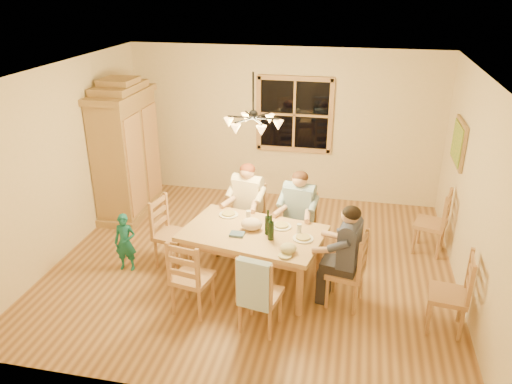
% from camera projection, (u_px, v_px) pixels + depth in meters
% --- Properties ---
extents(floor, '(5.50, 5.50, 0.00)m').
position_uv_depth(floor, '(254.00, 263.00, 7.11)').
color(floor, brown).
rests_on(floor, ground).
extents(ceiling, '(5.50, 5.00, 0.02)m').
position_uv_depth(ceiling, '(253.00, 72.00, 6.04)').
color(ceiling, white).
rests_on(ceiling, wall_back).
extents(wall_back, '(5.50, 0.02, 2.70)m').
position_uv_depth(wall_back, '(283.00, 125.00, 8.82)').
color(wall_back, beige).
rests_on(wall_back, floor).
extents(wall_left, '(0.02, 5.00, 2.70)m').
position_uv_depth(wall_left, '(65.00, 161.00, 7.09)').
color(wall_left, beige).
rests_on(wall_left, floor).
extents(wall_right, '(0.02, 5.00, 2.70)m').
position_uv_depth(wall_right, '(474.00, 192.00, 6.06)').
color(wall_right, beige).
rests_on(wall_right, floor).
extents(window, '(1.30, 0.06, 1.30)m').
position_uv_depth(window, '(294.00, 115.00, 8.67)').
color(window, black).
rests_on(window, wall_back).
extents(painting, '(0.06, 0.78, 0.64)m').
position_uv_depth(painting, '(459.00, 143.00, 7.04)').
color(painting, '#966B41').
rests_on(painting, wall_right).
extents(chandelier, '(0.77, 0.68, 0.71)m').
position_uv_depth(chandelier, '(253.00, 122.00, 6.29)').
color(chandelier, black).
rests_on(chandelier, ceiling).
extents(armoire, '(0.66, 1.40, 2.30)m').
position_uv_depth(armoire, '(127.00, 154.00, 8.27)').
color(armoire, '#966B41').
rests_on(armoire, floor).
extents(dining_table, '(1.93, 1.38, 0.76)m').
position_uv_depth(dining_table, '(253.00, 238.00, 6.42)').
color(dining_table, tan).
rests_on(dining_table, floor).
extents(chair_far_left, '(0.51, 0.49, 0.99)m').
position_uv_depth(chair_far_left, '(248.00, 229.00, 7.43)').
color(chair_far_left, '#AB784B').
rests_on(chair_far_left, floor).
extents(chair_far_right, '(0.51, 0.49, 0.99)m').
position_uv_depth(chair_far_right, '(298.00, 239.00, 7.15)').
color(chair_far_right, '#AB784B').
rests_on(chair_far_right, floor).
extents(chair_near_left, '(0.51, 0.49, 0.99)m').
position_uv_depth(chair_near_left, '(193.00, 288.00, 6.02)').
color(chair_near_left, '#AB784B').
rests_on(chair_near_left, floor).
extents(chair_near_right, '(0.51, 0.49, 0.99)m').
position_uv_depth(chair_near_right, '(260.00, 305.00, 5.71)').
color(chair_near_right, '#AB784B').
rests_on(chair_near_right, floor).
extents(chair_end_left, '(0.49, 0.51, 0.99)m').
position_uv_depth(chair_end_left, '(173.00, 245.00, 7.00)').
color(chair_end_left, '#AB784B').
rests_on(chair_end_left, floor).
extents(chair_end_right, '(0.49, 0.51, 0.99)m').
position_uv_depth(chair_end_right, '(345.00, 282.00, 6.14)').
color(chair_end_right, '#AB784B').
rests_on(chair_end_right, floor).
extents(adult_woman, '(0.45, 0.48, 0.87)m').
position_uv_depth(adult_woman, '(247.00, 196.00, 7.21)').
color(adult_woman, beige).
rests_on(adult_woman, floor).
extents(adult_plaid_man, '(0.45, 0.48, 0.87)m').
position_uv_depth(adult_plaid_man, '(299.00, 205.00, 6.94)').
color(adult_plaid_man, '#32618A').
rests_on(adult_plaid_man, floor).
extents(adult_slate_man, '(0.48, 0.45, 0.87)m').
position_uv_depth(adult_slate_man, '(348.00, 244.00, 5.92)').
color(adult_slate_man, '#3A3E5D').
rests_on(adult_slate_man, floor).
extents(towel, '(0.39, 0.17, 0.58)m').
position_uv_depth(towel, '(254.00, 285.00, 5.39)').
color(towel, '#9CB6D3').
rests_on(towel, chair_near_right).
extents(wine_bottle_a, '(0.08, 0.08, 0.33)m').
position_uv_depth(wine_bottle_a, '(268.00, 222.00, 6.26)').
color(wine_bottle_a, black).
rests_on(wine_bottle_a, dining_table).
extents(wine_bottle_b, '(0.08, 0.08, 0.33)m').
position_uv_depth(wine_bottle_b, '(271.00, 228.00, 6.13)').
color(wine_bottle_b, black).
rests_on(wine_bottle_b, dining_table).
extents(plate_woman, '(0.26, 0.26, 0.02)m').
position_uv_depth(plate_woman, '(229.00, 215.00, 6.81)').
color(plate_woman, white).
rests_on(plate_woman, dining_table).
extents(plate_plaid, '(0.26, 0.26, 0.02)m').
position_uv_depth(plate_plaid, '(281.00, 226.00, 6.49)').
color(plate_plaid, white).
rests_on(plate_plaid, dining_table).
extents(plate_slate, '(0.26, 0.26, 0.02)m').
position_uv_depth(plate_slate, '(303.00, 239.00, 6.19)').
color(plate_slate, white).
rests_on(plate_slate, dining_table).
extents(wine_glass_a, '(0.06, 0.06, 0.14)m').
position_uv_depth(wine_glass_a, '(248.00, 215.00, 6.65)').
color(wine_glass_a, silver).
rests_on(wine_glass_a, dining_table).
extents(wine_glass_b, '(0.06, 0.06, 0.14)m').
position_uv_depth(wine_glass_b, '(299.00, 229.00, 6.29)').
color(wine_glass_b, silver).
rests_on(wine_glass_b, dining_table).
extents(cap, '(0.20, 0.20, 0.11)m').
position_uv_depth(cap, '(288.00, 248.00, 5.88)').
color(cap, tan).
rests_on(cap, dining_table).
extents(napkin, '(0.20, 0.17, 0.03)m').
position_uv_depth(napkin, '(237.00, 234.00, 6.28)').
color(napkin, '#465F81').
rests_on(napkin, dining_table).
extents(cloth_bundle, '(0.28, 0.22, 0.15)m').
position_uv_depth(cloth_bundle, '(251.00, 224.00, 6.41)').
color(cloth_bundle, beige).
rests_on(cloth_bundle, dining_table).
extents(child, '(0.32, 0.23, 0.83)m').
position_uv_depth(child, '(125.00, 242.00, 6.82)').
color(child, '#176968').
rests_on(child, floor).
extents(chair_spare_front, '(0.47, 0.49, 0.99)m').
position_uv_depth(chair_spare_front, '(446.00, 306.00, 5.69)').
color(chair_spare_front, '#AB784B').
rests_on(chair_spare_front, floor).
extents(chair_spare_back, '(0.53, 0.54, 0.99)m').
position_uv_depth(chair_spare_back, '(429.00, 233.00, 7.31)').
color(chair_spare_back, '#AB784B').
rests_on(chair_spare_back, floor).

